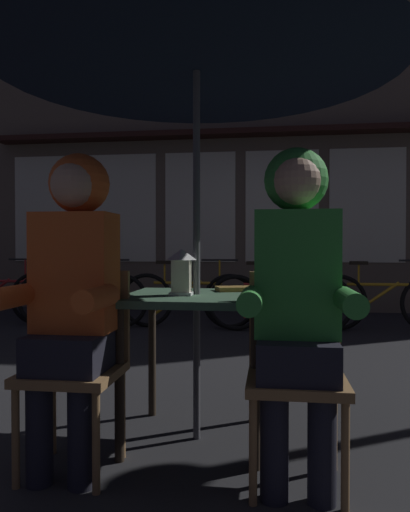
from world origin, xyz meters
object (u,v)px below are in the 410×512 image
object	(u,v)px
person_right_hooded	(297,280)
bicycle_fifth	(383,301)
bicycle_fourth	(279,302)
potted_plant	(57,278)
chair_left	(79,356)
chair_right	(296,363)
book	(235,289)
lantern	(182,271)
cafe_table	(197,314)
bicycle_second	(81,299)
bicycle_third	(187,299)
person_left_hooded	(73,278)
patio_umbrella	(197,33)

from	to	relation	value
person_right_hooded	bicycle_fifth	bearing A→B (deg)	72.90
bicycle_fourth	potted_plant	size ratio (longest dim) A/B	1.83
chair_left	chair_right	distance (m)	0.96
bicycle_fourth	book	size ratio (longest dim) A/B	8.40
lantern	book	bearing A→B (deg)	47.22
chair_right	bicycle_fourth	size ratio (longest dim) A/B	0.52
chair_left	bicycle_fourth	xyz separation A→B (m)	(0.95, 3.62, -0.14)
cafe_table	bicycle_second	distance (m)	3.82
bicycle_second	bicycle_third	size ratio (longest dim) A/B	1.00
lantern	chair_right	size ratio (longest dim) A/B	0.27
cafe_table	lantern	distance (m)	0.24
bicycle_fifth	bicycle_second	bearing A→B (deg)	-177.27
lantern	book	distance (m)	0.38
book	bicycle_second	bearing A→B (deg)	106.52
lantern	person_right_hooded	bearing A→B (deg)	-34.08
chair_right	bicycle_fourth	xyz separation A→B (m)	(-0.01, 3.62, -0.14)
person_left_hooded	bicycle_second	xyz separation A→B (m)	(-1.46, 3.70, -0.50)
person_left_hooded	bicycle_fourth	world-z (taller)	person_left_hooded
cafe_table	chair_right	bearing A→B (deg)	-37.55
patio_umbrella	person_left_hooded	bearing A→B (deg)	-138.43
patio_umbrella	potted_plant	xyz separation A→B (m)	(-2.62, 4.09, -1.51)
bicycle_fifth	person_left_hooded	bearing A→B (deg)	-119.06
patio_umbrella	person_right_hooded	world-z (taller)	patio_umbrella
lantern	person_left_hooded	distance (m)	0.55
cafe_table	patio_umbrella	world-z (taller)	patio_umbrella
lantern	bicycle_third	xyz separation A→B (m)	(-0.56, 3.43, -0.51)
chair_right	bicycle_fifth	size ratio (longest dim) A/B	0.52
patio_umbrella	potted_plant	bearing A→B (deg)	122.64
bicycle_second	bicycle_third	distance (m)	1.31
lantern	bicycle_fourth	xyz separation A→B (m)	(0.54, 3.31, -0.51)
book	potted_plant	xyz separation A→B (m)	(-2.80, 3.87, -0.21)
bicycle_fifth	book	distance (m)	3.58
bicycle_third	potted_plant	xyz separation A→B (m)	(-1.99, 0.71, 0.20)
bicycle_second	bicycle_fourth	distance (m)	2.41
bicycle_fourth	chair_left	bearing A→B (deg)	-104.71
chair_left	book	distance (m)	0.92
bicycle_second	bicycle_fifth	bearing A→B (deg)	2.73
chair_left	book	bearing A→B (deg)	41.35
bicycle_fifth	patio_umbrella	bearing A→B (deg)	-115.87
patio_umbrella	chair_right	world-z (taller)	patio_umbrella
cafe_table	book	distance (m)	0.30
patio_umbrella	bicycle_second	bearing A→B (deg)	120.64
book	lantern	bearing A→B (deg)	-150.97
bicycle_third	book	size ratio (longest dim) A/B	8.40
patio_umbrella	bicycle_fourth	distance (m)	3.71
potted_plant	bicycle_second	bearing A→B (deg)	-50.15
patio_umbrella	chair_left	bearing A→B (deg)	-142.45
chair_right	cafe_table	bearing A→B (deg)	142.45
patio_umbrella	potted_plant	distance (m)	5.08
lantern	person_left_hooded	size ratio (longest dim) A/B	0.17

